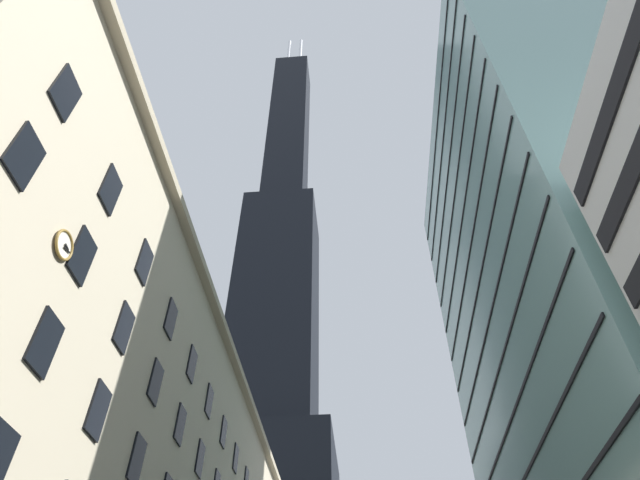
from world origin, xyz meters
TOP-DOWN VIEW (x-y plane):
  - dark_skyscraper at (-19.83, 94.57)m, footprint 28.41×28.41m
  - glass_office_midrise at (19.93, 25.76)m, footprint 17.96×36.60m

SIDE VIEW (x-z plane):
  - glass_office_midrise at x=19.93m, z-range 0.00..59.66m
  - dark_skyscraper at x=-19.83m, z-range -48.41..187.24m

